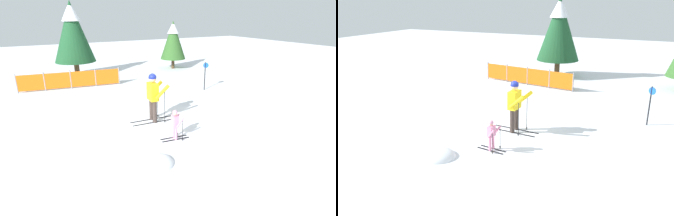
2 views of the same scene
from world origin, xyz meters
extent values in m
plane|color=white|center=(0.00, 0.00, 0.00)|extent=(60.00, 60.00, 0.00)
cube|color=black|center=(0.10, 0.32, 0.01)|extent=(1.75, 0.16, 0.02)
cube|color=black|center=(0.08, -0.01, 0.01)|extent=(1.75, 0.16, 0.02)
cylinder|color=#3F332D|center=(0.10, 0.32, 0.43)|extent=(0.17, 0.17, 0.83)
cylinder|color=#3F332D|center=(0.08, -0.01, 0.43)|extent=(0.17, 0.17, 0.83)
cube|color=yellow|center=(0.09, 0.16, 1.17)|extent=(0.33, 0.53, 0.64)
cylinder|color=yellow|center=(0.36, 0.46, 1.21)|extent=(0.59, 0.17, 0.54)
cylinder|color=yellow|center=(0.32, -0.18, 1.21)|extent=(0.59, 0.17, 0.54)
sphere|color=#D8AD8C|center=(0.09, 0.16, 1.66)|extent=(0.28, 0.28, 0.28)
sphere|color=navy|center=(0.09, 0.16, 1.71)|extent=(0.29, 0.29, 0.29)
cylinder|color=black|center=(0.45, 0.47, 0.64)|extent=(0.02, 0.02, 1.29)
cylinder|color=black|center=(0.45, 0.47, 0.06)|extent=(0.07, 0.07, 0.01)
cylinder|color=black|center=(0.40, -0.20, 0.64)|extent=(0.02, 0.02, 1.29)
cylinder|color=black|center=(0.40, -0.20, 0.06)|extent=(0.07, 0.07, 0.01)
cube|color=black|center=(0.07, -1.46, 0.01)|extent=(0.94, 0.15, 0.02)
cube|color=black|center=(0.05, -1.64, 0.01)|extent=(0.94, 0.15, 0.02)
cylinder|color=pink|center=(0.07, -1.46, 0.24)|extent=(0.09, 0.09, 0.44)
cylinder|color=pink|center=(0.05, -1.64, 0.24)|extent=(0.09, 0.09, 0.44)
cube|color=pink|center=(0.06, -1.55, 0.64)|extent=(0.19, 0.29, 0.35)
cylinder|color=pink|center=(0.19, -1.39, 0.63)|extent=(0.28, 0.10, 0.32)
cylinder|color=pink|center=(0.15, -1.74, 0.63)|extent=(0.28, 0.10, 0.32)
sphere|color=#D8AD8C|center=(0.06, -1.55, 0.90)|extent=(0.15, 0.15, 0.15)
sphere|color=pink|center=(0.06, -1.55, 0.92)|extent=(0.16, 0.16, 0.16)
cylinder|color=black|center=(0.26, -1.36, 0.35)|extent=(0.02, 0.02, 0.69)
cylinder|color=black|center=(0.26, -1.36, 0.06)|extent=(0.07, 0.07, 0.01)
cylinder|color=black|center=(0.21, -1.79, 0.35)|extent=(0.02, 0.02, 0.69)
cylinder|color=black|center=(0.21, -1.79, 0.06)|extent=(0.07, 0.07, 0.01)
cylinder|color=gray|center=(-4.46, 6.80, 0.50)|extent=(0.06, 0.06, 1.00)
cylinder|color=gray|center=(-3.16, 6.62, 0.50)|extent=(0.06, 0.06, 1.00)
cylinder|color=gray|center=(-1.86, 6.45, 0.50)|extent=(0.06, 0.06, 1.00)
cylinder|color=gray|center=(-0.56, 6.27, 0.50)|extent=(0.06, 0.06, 1.00)
cylinder|color=gray|center=(0.73, 6.10, 0.50)|extent=(0.06, 0.06, 1.00)
cube|color=orange|center=(-3.81, 6.71, 0.50)|extent=(1.30, 0.21, 0.84)
cube|color=orange|center=(-2.51, 6.53, 0.50)|extent=(1.30, 0.21, 0.84)
cube|color=orange|center=(-1.21, 6.36, 0.50)|extent=(1.30, 0.21, 0.84)
cube|color=orange|center=(0.08, 6.18, 0.50)|extent=(1.30, 0.21, 0.84)
cylinder|color=#4C3823|center=(-1.03, 9.25, 0.49)|extent=(0.31, 0.31, 0.99)
cone|color=#1C4E2B|center=(-1.03, 9.25, 2.82)|extent=(2.51, 2.51, 3.67)
cone|color=white|center=(-1.03, 9.25, 4.00)|extent=(1.13, 1.13, 1.10)
cylinder|color=#4C3823|center=(5.78, 8.70, 0.36)|extent=(0.23, 0.23, 0.72)
cone|color=#315F27|center=(5.78, 8.70, 2.07)|extent=(1.84, 1.84, 2.69)
cone|color=white|center=(5.78, 8.70, 2.93)|extent=(0.83, 0.83, 0.81)
cylinder|color=black|center=(4.38, 2.78, 0.75)|extent=(0.05, 0.05, 1.49)
cylinder|color=blue|center=(4.40, 2.76, 1.33)|extent=(0.24, 0.17, 0.28)
ellipsoid|color=white|center=(-1.28, -2.63, 0.00)|extent=(1.25, 1.06, 0.50)
camera|label=1|loc=(-3.83, -8.27, 3.89)|focal=28.00mm
camera|label=2|loc=(4.38, -9.81, 4.54)|focal=35.00mm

